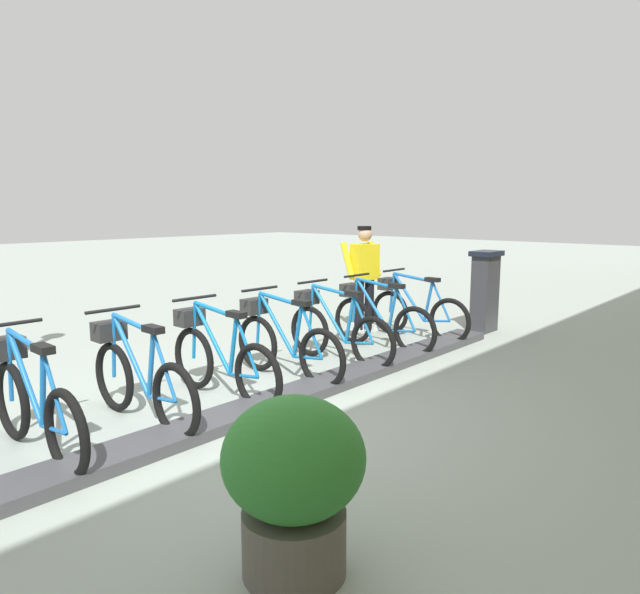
# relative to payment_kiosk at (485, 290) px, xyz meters

# --- Properties ---
(ground_plane) EXTENTS (60.00, 60.00, 0.00)m
(ground_plane) POSITION_rel_payment_kiosk_xyz_m (-0.05, 5.09, -0.67)
(ground_plane) COLOR #9EABA2
(dock_rail_base) EXTENTS (0.44, 9.12, 0.10)m
(dock_rail_base) POSITION_rel_payment_kiosk_xyz_m (-0.05, 5.09, -0.62)
(dock_rail_base) COLOR #47474C
(dock_rail_base) RESTS_ON ground
(payment_kiosk) EXTENTS (0.36, 0.52, 1.28)m
(payment_kiosk) POSITION_rel_payment_kiosk_xyz_m (0.00, 0.00, 0.00)
(payment_kiosk) COLOR #38383D
(payment_kiosk) RESTS_ON ground
(bike_docked_0) EXTENTS (1.72, 0.54, 1.02)m
(bike_docked_0) POSITION_rel_payment_kiosk_xyz_m (0.57, 1.13, -0.24)
(bike_docked_0) COLOR black
(bike_docked_0) RESTS_ON ground
(bike_docked_1) EXTENTS (1.72, 0.54, 1.02)m
(bike_docked_1) POSITION_rel_payment_kiosk_xyz_m (0.57, 2.06, -0.24)
(bike_docked_1) COLOR black
(bike_docked_1) RESTS_ON ground
(bike_docked_2) EXTENTS (1.72, 0.54, 1.02)m
(bike_docked_2) POSITION_rel_payment_kiosk_xyz_m (0.57, 2.98, -0.24)
(bike_docked_2) COLOR black
(bike_docked_2) RESTS_ON ground
(bike_docked_3) EXTENTS (1.72, 0.54, 1.02)m
(bike_docked_3) POSITION_rel_payment_kiosk_xyz_m (0.57, 3.90, -0.24)
(bike_docked_3) COLOR black
(bike_docked_3) RESTS_ON ground
(bike_docked_4) EXTENTS (1.72, 0.54, 1.02)m
(bike_docked_4) POSITION_rel_payment_kiosk_xyz_m (0.57, 4.83, -0.24)
(bike_docked_4) COLOR black
(bike_docked_4) RESTS_ON ground
(bike_docked_5) EXTENTS (1.72, 0.54, 1.02)m
(bike_docked_5) POSITION_rel_payment_kiosk_xyz_m (0.57, 5.75, -0.24)
(bike_docked_5) COLOR black
(bike_docked_5) RESTS_ON ground
(bike_docked_6) EXTENTS (1.72, 0.54, 1.02)m
(bike_docked_6) POSITION_rel_payment_kiosk_xyz_m (0.57, 6.68, -0.24)
(bike_docked_6) COLOR black
(bike_docked_6) RESTS_ON ground
(worker_near_rack) EXTENTS (0.58, 0.69, 1.66)m
(worker_near_rack) POSITION_rel_payment_kiosk_xyz_m (1.49, 1.18, 0.24)
(worker_near_rack) COLOR white
(worker_near_rack) RESTS_ON ground
(planter_bush) EXTENTS (0.76, 0.76, 0.97)m
(planter_bush) POSITION_rel_payment_kiosk_xyz_m (-2.01, 6.38, -0.12)
(planter_bush) COLOR #59544C
(planter_bush) RESTS_ON ground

